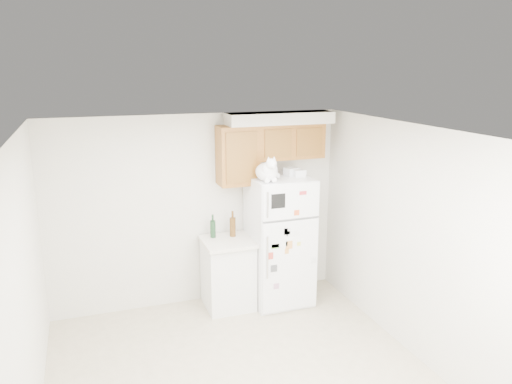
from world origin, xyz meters
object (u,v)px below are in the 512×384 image
refrigerator (280,240)px  cat (268,171)px  storage_box_front (299,173)px  base_counter (228,273)px  bottle_green (213,226)px  bottle_amber (233,224)px  storage_box_back (292,172)px

refrigerator → cat: size_ratio=3.58×
refrigerator → storage_box_front: size_ratio=11.33×
base_counter → cat: 1.45m
storage_box_front → bottle_green: 1.30m
storage_box_front → refrigerator: bearing=166.2°
base_counter → cat: size_ratio=1.94×
storage_box_front → bottle_amber: (-0.82, 0.23, -0.66)m
storage_box_back → storage_box_front: (0.06, -0.11, -0.01)m
storage_box_back → base_counter: bearing=161.9°
refrigerator → bottle_green: 0.90m
storage_box_front → bottle_green: bearing=163.8°
base_counter → cat: cat is taller
cat → bottle_amber: cat is taller
refrigerator → cat: cat is taller
storage_box_back → storage_box_front: bearing=-81.2°
base_counter → bottle_amber: 0.64m
refrigerator → bottle_green: (-0.84, 0.22, 0.22)m
base_counter → storage_box_front: bearing=-7.5°
cat → bottle_green: size_ratio=1.55×
base_counter → storage_box_back: bearing=-0.7°
storage_box_front → storage_box_back: bearing=114.3°
base_counter → storage_box_back: 1.55m
storage_box_back → bottle_amber: size_ratio=0.53×
base_counter → bottle_amber: bearing=46.2°
cat → bottle_green: bearing=148.7°
refrigerator → cat: (-0.23, -0.15, 0.97)m
cat → bottle_amber: size_ratio=1.40×
cat → refrigerator: bearing=33.0°
refrigerator → storage_box_front: (0.24, -0.05, 0.89)m
bottle_green → base_counter: bearing=-44.4°
storage_box_back → bottle_green: bearing=153.7°
storage_box_back → bottle_amber: 1.02m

